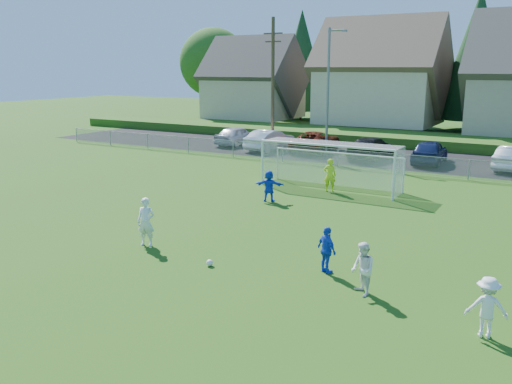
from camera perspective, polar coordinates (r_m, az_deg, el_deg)
ground at (r=16.29m, az=-14.48°, el=-10.37°), size 160.00×160.00×0.00m
asphalt_lot at (r=39.99m, az=14.17°, el=3.53°), size 60.00×60.00×0.00m
grass_embankment at (r=47.12m, az=16.75°, el=5.26°), size 70.00×6.00×0.80m
soccer_ball at (r=17.89m, az=-4.90°, el=-7.44°), size 0.22×0.22×0.22m
player_white_a at (r=19.95m, az=-11.51°, el=-3.12°), size 0.74×0.58×1.78m
player_white_b at (r=15.76m, az=11.17°, el=-7.97°), size 0.94×0.95×1.54m
player_white_c at (r=14.31m, az=23.15°, el=-11.09°), size 1.09×0.78×1.52m
player_blue_a at (r=17.21m, az=7.46°, el=-6.08°), size 0.94×0.78×1.51m
player_blue_b at (r=26.05m, az=1.38°, el=0.65°), size 1.48×0.84×1.52m
goalkeeper at (r=28.30m, az=7.78°, el=1.76°), size 0.73×0.58×1.74m
car_a at (r=45.07m, az=-2.05°, el=5.96°), size 1.99×4.65×1.57m
car_b at (r=42.24m, az=1.45°, el=5.50°), size 2.15×4.95×1.59m
car_c at (r=41.70m, az=6.27°, el=5.31°), size 3.01×5.78×1.55m
car_d at (r=39.07m, az=12.05°, el=4.54°), size 2.49×5.35×1.51m
car_e at (r=38.11m, az=17.80°, el=4.06°), size 2.14×4.79×1.60m
soccer_goal at (r=29.02m, az=8.00°, el=3.55°), size 7.42×1.90×2.50m
chainlink_fence at (r=34.69m, az=11.68°, el=3.29°), size 52.06×0.06×1.20m
streetlight at (r=39.55m, az=7.64°, el=10.76°), size 1.38×0.18×9.00m
utility_pole at (r=42.61m, az=1.78°, el=11.44°), size 1.60×0.26×10.00m
houses_row at (r=53.68m, az=21.29°, el=13.25°), size 53.90×11.45×13.27m
tree_row at (r=60.02m, az=21.35°, el=12.74°), size 65.98×12.36×13.80m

